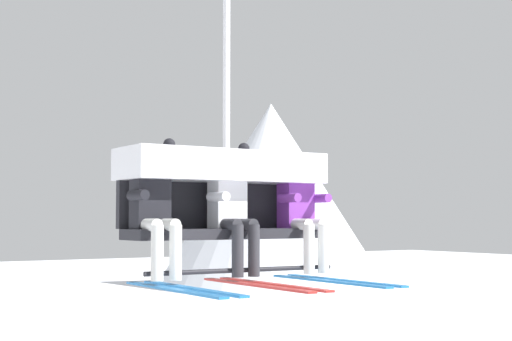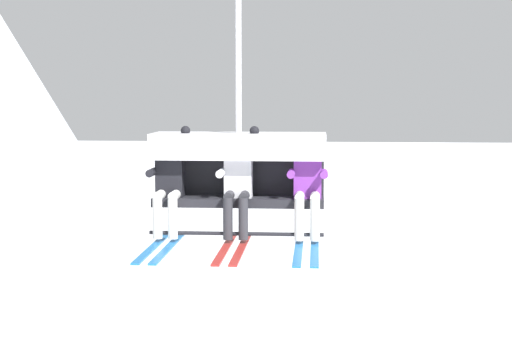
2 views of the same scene
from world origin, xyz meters
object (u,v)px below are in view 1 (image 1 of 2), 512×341
object	(u,v)px
skier_purple	(303,212)
chairlift_chair	(222,178)
skier_black	(156,209)
skier_white	(234,209)

from	to	relation	value
skier_purple	chairlift_chair	bearing A→B (deg)	164.78
skier_black	chairlift_chair	bearing A→B (deg)	14.82
skier_white	skier_black	bearing A→B (deg)	180.00
skier_purple	skier_black	bearing A→B (deg)	179.76
chairlift_chair	skier_black	distance (m)	0.89
chairlift_chair	skier_purple	bearing A→B (deg)	-15.22
chairlift_chair	skier_white	world-z (taller)	chairlift_chair
skier_white	skier_purple	xyz separation A→B (m)	(0.81, -0.01, -0.02)
skier_black	skier_white	xyz separation A→B (m)	(0.81, 0.00, 0.00)
skier_purple	skier_white	bearing A→B (deg)	179.51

